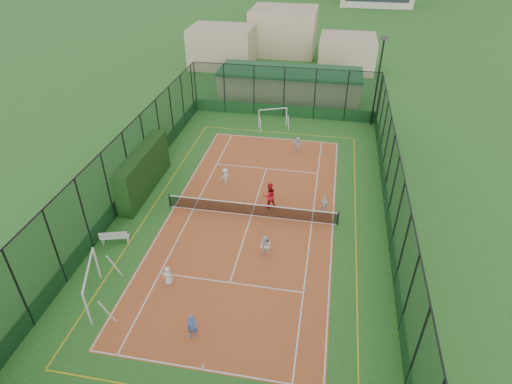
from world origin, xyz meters
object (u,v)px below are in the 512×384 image
at_px(futsal_goal_near, 92,285).
at_px(child_near_mid, 192,327).
at_px(child_far_back, 298,144).
at_px(child_near_right, 265,246).
at_px(child_far_left, 225,176).
at_px(child_near_left, 168,276).
at_px(clubhouse, 290,84).
at_px(white_bench, 115,236).
at_px(futsal_goal_far, 273,118).
at_px(coach, 269,196).
at_px(floodlight_ne, 377,83).
at_px(child_far_right, 324,205).

height_order(futsal_goal_near, child_near_mid, futsal_goal_near).
bearing_deg(child_near_mid, child_far_back, 73.99).
bearing_deg(child_near_right, child_far_left, 158.88).
xyz_separation_m(futsal_goal_near, child_near_mid, (5.81, -1.34, -0.39)).
bearing_deg(child_near_left, child_near_right, 35.30).
distance_m(futsal_goal_near, child_far_left, 13.22).
height_order(child_near_left, child_near_right, child_near_right).
height_order(clubhouse, child_near_left, clubhouse).
relative_size(white_bench, child_far_back, 1.28).
relative_size(clubhouse, child_far_left, 11.88).
distance_m(futsal_goal_far, coach, 13.31).
distance_m(futsal_goal_near, child_near_left, 3.89).
xyz_separation_m(futsal_goal_far, coach, (1.73, -13.20, 0.07)).
height_order(clubhouse, coach, clubhouse).
bearing_deg(floodlight_ne, child_near_left, -116.72).
bearing_deg(child_near_right, clubhouse, 132.85).
relative_size(white_bench, futsal_goal_near, 0.50).
relative_size(child_far_back, coach, 0.71).
relative_size(floodlight_ne, coach, 4.33).
distance_m(child_near_left, child_near_right, 5.86).
height_order(child_near_right, coach, coach).
relative_size(floodlight_ne, futsal_goal_near, 2.41).
relative_size(white_bench, child_near_mid, 1.22).
bearing_deg(child_far_back, white_bench, 65.83).
distance_m(child_near_left, coach, 9.35).
xyz_separation_m(child_near_left, child_far_right, (8.15, 8.27, 0.07)).
bearing_deg(child_near_mid, child_near_left, 120.05).
height_order(white_bench, child_near_left, child_near_left).
distance_m(child_far_left, coach, 4.50).
height_order(child_near_left, child_near_mid, child_near_mid).
height_order(white_bench, coach, coach).
distance_m(floodlight_ne, clubhouse, 10.47).
height_order(white_bench, child_far_back, child_far_back).
xyz_separation_m(child_near_right, child_far_right, (3.24, 5.07, -0.09)).
distance_m(child_far_right, child_far_back, 9.00).
distance_m(futsal_goal_near, coach, 12.72).
relative_size(floodlight_ne, clubhouse, 0.54).
xyz_separation_m(child_far_right, coach, (-3.80, 0.00, 0.28)).
bearing_deg(clubhouse, white_bench, -106.52).
bearing_deg(clubhouse, futsal_goal_near, -102.29).
height_order(child_near_left, coach, coach).
bearing_deg(child_near_left, child_near_mid, -50.40).
height_order(floodlight_ne, white_bench, floodlight_ne).
bearing_deg(clubhouse, child_far_right, -76.92).
relative_size(futsal_goal_near, child_near_left, 2.87).
height_order(floodlight_ne, child_near_left, floodlight_ne).
distance_m(futsal_goal_near, child_far_back, 20.68).
relative_size(floodlight_ne, child_near_left, 6.91).
bearing_deg(coach, futsal_goal_near, 25.52).
relative_size(child_far_left, child_far_right, 0.96).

